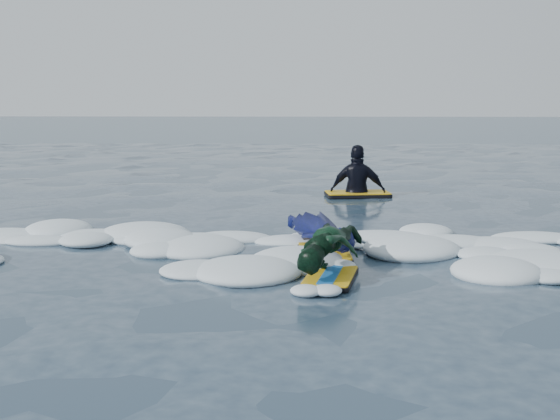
% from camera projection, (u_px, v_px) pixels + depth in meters
% --- Properties ---
extents(ground, '(120.00, 120.00, 0.00)m').
position_uv_depth(ground, '(284.00, 270.00, 7.90)').
color(ground, '#1C3543').
rests_on(ground, ground).
extents(foam_band, '(12.00, 3.10, 0.30)m').
position_uv_depth(foam_band, '(287.00, 250.00, 8.92)').
color(foam_band, white).
rests_on(foam_band, ground).
extents(prone_woman_unit, '(1.11, 1.79, 0.44)m').
position_uv_depth(prone_woman_unit, '(323.00, 234.00, 8.79)').
color(prone_woman_unit, black).
rests_on(prone_woman_unit, ground).
extents(prone_child_unit, '(1.07, 1.51, 0.54)m').
position_uv_depth(prone_child_unit, '(330.00, 252.00, 7.58)').
color(prone_child_unit, black).
rests_on(prone_child_unit, ground).
extents(waiting_rider_unit, '(1.31, 0.82, 1.86)m').
position_uv_depth(waiting_rider_unit, '(358.00, 193.00, 13.67)').
color(waiting_rider_unit, black).
rests_on(waiting_rider_unit, ground).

